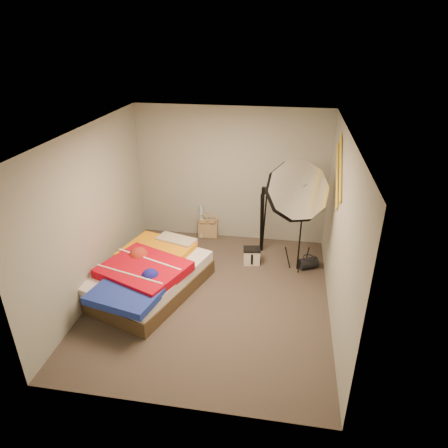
% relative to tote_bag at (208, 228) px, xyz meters
% --- Properties ---
extents(floor, '(4.00, 4.00, 0.00)m').
position_rel_tote_bag_xyz_m(floor, '(0.43, -1.90, -0.18)').
color(floor, '#4B4037').
rests_on(floor, ground).
extents(ceiling, '(4.00, 4.00, 0.00)m').
position_rel_tote_bag_xyz_m(ceiling, '(0.43, -1.90, 2.32)').
color(ceiling, silver).
rests_on(ceiling, wall_back).
extents(wall_back, '(3.50, 0.00, 3.50)m').
position_rel_tote_bag_xyz_m(wall_back, '(0.43, 0.10, 1.07)').
color(wall_back, gray).
rests_on(wall_back, floor).
extents(wall_front, '(3.50, 0.00, 3.50)m').
position_rel_tote_bag_xyz_m(wall_front, '(0.43, -3.90, 1.07)').
color(wall_front, gray).
rests_on(wall_front, floor).
extents(wall_left, '(0.00, 4.00, 4.00)m').
position_rel_tote_bag_xyz_m(wall_left, '(-1.32, -1.90, 1.07)').
color(wall_left, gray).
rests_on(wall_left, floor).
extents(wall_right, '(0.00, 4.00, 4.00)m').
position_rel_tote_bag_xyz_m(wall_right, '(2.18, -1.90, 1.07)').
color(wall_right, gray).
rests_on(wall_right, floor).
extents(tote_bag, '(0.37, 0.18, 0.38)m').
position_rel_tote_bag_xyz_m(tote_bag, '(0.00, 0.00, 0.00)').
color(tote_bag, tan).
rests_on(tote_bag, floor).
extents(wrapping_roll, '(0.10, 0.19, 0.63)m').
position_rel_tote_bag_xyz_m(wrapping_roll, '(-0.13, 0.00, 0.13)').
color(wrapping_roll, '#5892BE').
rests_on(wrapping_roll, floor).
extents(camera_case, '(0.30, 0.23, 0.27)m').
position_rel_tote_bag_xyz_m(camera_case, '(0.94, -0.84, -0.05)').
color(camera_case, silver).
rests_on(camera_case, floor).
extents(duffel_bag, '(0.37, 0.31, 0.19)m').
position_rel_tote_bag_xyz_m(duffel_bag, '(1.90, -0.84, -0.09)').
color(duffel_bag, black).
rests_on(duffel_bag, floor).
extents(wall_stripe_upper, '(0.02, 0.91, 0.78)m').
position_rel_tote_bag_xyz_m(wall_stripe_upper, '(2.16, -1.30, 1.77)').
color(wall_stripe_upper, gold).
rests_on(wall_stripe_upper, wall_right).
extents(wall_stripe_lower, '(0.02, 0.91, 0.78)m').
position_rel_tote_bag_xyz_m(wall_stripe_lower, '(2.16, -1.05, 1.57)').
color(wall_stripe_lower, gold).
rests_on(wall_stripe_lower, wall_right).
extents(bed, '(1.82, 2.26, 0.54)m').
position_rel_tote_bag_xyz_m(bed, '(-0.55, -1.90, 0.09)').
color(bed, '#4E3B25').
rests_on(bed, floor).
extents(photo_umbrella, '(1.10, 0.90, 2.04)m').
position_rel_tote_bag_xyz_m(photo_umbrella, '(1.60, -1.06, 1.28)').
color(photo_umbrella, black).
rests_on(photo_umbrella, floor).
extents(camera_tripod, '(0.08, 0.08, 1.24)m').
position_rel_tote_bag_xyz_m(camera_tripod, '(1.07, -0.37, 0.53)').
color(camera_tripod, black).
rests_on(camera_tripod, floor).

